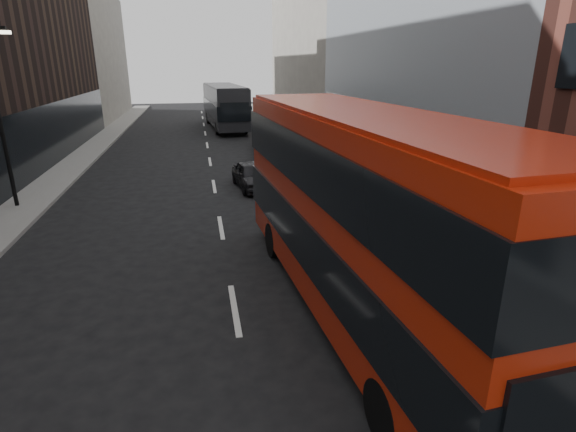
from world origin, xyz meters
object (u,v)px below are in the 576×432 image
grey_bus (225,105)px  car_b (272,150)px  car_a (252,175)px  car_c (267,140)px  red_bus (363,207)px

grey_bus → car_b: (1.80, -15.85, -1.31)m
car_a → car_c: 10.26m
red_bus → car_c: size_ratio=2.60×
car_a → car_c: size_ratio=0.80×
red_bus → car_b: (0.78, 17.75, -1.92)m
car_a → car_b: size_ratio=0.79×
car_a → car_b: car_b is taller
car_a → car_b: 6.04m
red_bus → car_c: (1.12, 22.03, -2.02)m
grey_bus → red_bus: bearing=-92.2°
red_bus → car_a: size_ratio=3.23×
car_c → red_bus: bearing=-90.3°
red_bus → car_c: red_bus is taller
car_b → car_a: bearing=-109.5°
red_bus → car_a: 12.26m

